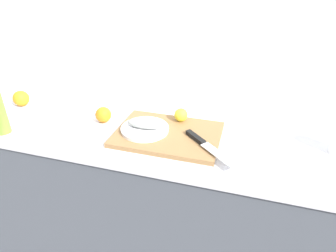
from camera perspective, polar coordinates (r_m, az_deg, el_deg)
ground_plane at (r=1.95m, az=-6.90°, el=-23.09°), size 12.00×12.00×0.00m
back_wall at (r=1.52m, az=-4.90°, el=18.39°), size 3.20×0.05×2.50m
kitchen_counter at (r=1.61m, az=-7.86°, el=-13.26°), size 2.00×0.60×0.90m
cutting_board at (r=1.22m, az=0.00°, el=-1.64°), size 0.44×0.31×0.02m
white_plate at (r=1.22m, az=-4.62°, el=-0.57°), size 0.20×0.20×0.01m
fish_fillet at (r=1.21m, az=-4.67°, el=0.48°), size 0.15×0.07×0.04m
chef_knife at (r=1.13m, az=7.12°, el=-3.46°), size 0.23×0.21×0.02m
lemon_0 at (r=1.29m, az=2.60°, el=2.23°), size 0.06×0.06×0.06m
orange_0 at (r=1.66m, az=-27.22°, el=4.92°), size 0.08×0.08×0.08m
orange_1 at (r=1.35m, az=-12.74°, el=2.21°), size 0.07×0.07×0.07m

